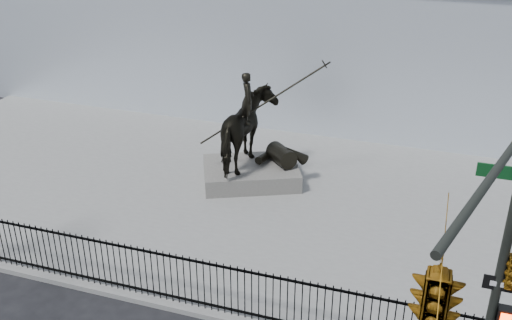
% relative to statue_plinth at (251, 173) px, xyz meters
% --- Properties ---
extents(plaza, '(30.00, 12.00, 0.15)m').
position_rel_statue_plinth_xyz_m(plaza, '(0.63, -1.20, -0.39)').
color(plaza, gray).
rests_on(plaza, ground).
extents(picket_fence, '(22.10, 0.10, 1.50)m').
position_rel_statue_plinth_xyz_m(picket_fence, '(0.63, -6.95, 0.44)').
color(picket_fence, black).
rests_on(picket_fence, plaza).
extents(statue_plinth, '(3.97, 3.46, 0.62)m').
position_rel_statue_plinth_xyz_m(statue_plinth, '(0.00, 0.00, 0.00)').
color(statue_plinth, '#605D57').
rests_on(statue_plinth, plaza).
extents(equestrian_statue, '(3.89, 3.32, 3.60)m').
position_rel_statue_plinth_xyz_m(equestrian_statue, '(0.06, 0.03, 1.61)').
color(equestrian_statue, black).
rests_on(equestrian_statue, statue_plinth).
extents(traffic_signal_right, '(2.17, 6.86, 7.00)m').
position_rel_statue_plinth_xyz_m(traffic_signal_right, '(7.09, -10.20, 4.39)').
color(traffic_signal_right, '#262A24').
rests_on(traffic_signal_right, ground).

